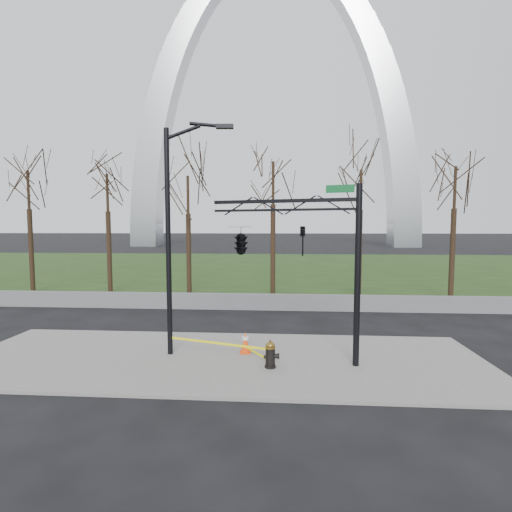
# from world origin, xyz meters

# --- Properties ---
(ground) EXTENTS (500.00, 500.00, 0.00)m
(ground) POSITION_xyz_m (0.00, 0.00, 0.00)
(ground) COLOR black
(ground) RESTS_ON ground
(sidewalk) EXTENTS (18.00, 6.00, 0.10)m
(sidewalk) POSITION_xyz_m (0.00, 0.00, 0.05)
(sidewalk) COLOR slate
(sidewalk) RESTS_ON ground
(grass_strip) EXTENTS (120.00, 40.00, 0.06)m
(grass_strip) POSITION_xyz_m (0.00, 30.00, 0.03)
(grass_strip) COLOR #1C3513
(grass_strip) RESTS_ON ground
(guardrail) EXTENTS (60.00, 0.30, 0.90)m
(guardrail) POSITION_xyz_m (0.00, 8.00, 0.45)
(guardrail) COLOR #59595B
(guardrail) RESTS_ON ground
(gateway_arch) EXTENTS (66.00, 6.00, 65.00)m
(gateway_arch) POSITION_xyz_m (0.00, 75.00, 32.50)
(gateway_arch) COLOR silver
(gateway_arch) RESTS_ON ground
(tree_row) EXTENTS (48.99, 4.00, 9.55)m
(tree_row) POSITION_xyz_m (1.49, 12.00, 4.78)
(tree_row) COLOR black
(tree_row) RESTS_ON ground
(fire_hydrant) EXTENTS (0.55, 0.36, 0.90)m
(fire_hydrant) POSITION_xyz_m (1.71, -0.78, 0.51)
(fire_hydrant) COLOR black
(fire_hydrant) RESTS_ON sidewalk
(traffic_cone) EXTENTS (0.43, 0.43, 0.76)m
(traffic_cone) POSITION_xyz_m (0.76, 0.59, 0.48)
(traffic_cone) COLOR #FA450D
(traffic_cone) RESTS_ON sidewalk
(street_light) EXTENTS (2.39, 0.37, 8.21)m
(street_light) POSITION_xyz_m (-1.68, 0.31, 4.69)
(street_light) COLOR black
(street_light) RESTS_ON ground
(traffic_signal_mast) EXTENTS (4.96, 2.54, 6.00)m
(traffic_signal_mast) POSITION_xyz_m (1.36, 0.40, 4.15)
(traffic_signal_mast) COLOR black
(traffic_signal_mast) RESTS_ON ground
(caution_tape) EXTENTS (3.61, 1.37, 0.46)m
(caution_tape) POSITION_xyz_m (0.30, -0.20, 0.57)
(caution_tape) COLOR #F6EC0C
(caution_tape) RESTS_ON ground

